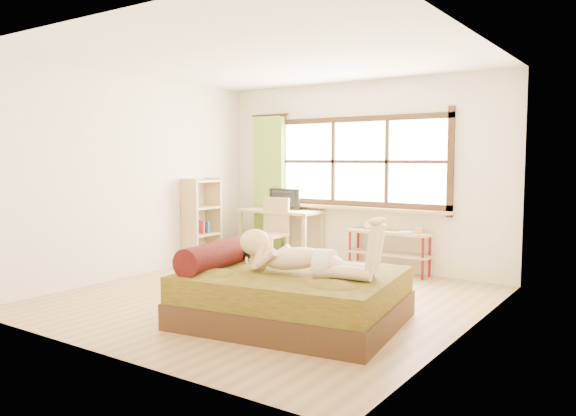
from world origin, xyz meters
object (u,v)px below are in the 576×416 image
Objects in this scene: bed at (288,294)px; bookshelf at (202,221)px; pipe_shelf at (390,242)px; kitten at (242,251)px; chair at (272,228)px; desk at (280,217)px; woman at (303,243)px.

bookshelf is at bearing 139.33° from bed.
pipe_shelf is (-0.15, 2.69, 0.17)m from bed.
bed is 0.76m from kitten.
chair is 1.08m from bookshelf.
bed is at bearing -32.94° from bookshelf.
bed is 1.71× the size of desk.
chair is at bearing 24.54° from bookshelf.
kitten is at bearing 161.68° from woman.
pipe_shelf is at bearing 3.94° from desk.
kitten is 2.68m from bookshelf.
kitten is (-0.67, 0.11, 0.35)m from bed.
woman is 1.09× the size of bookshelf.
pipe_shelf is at bearing 88.74° from woman.
desk is (-1.25, 2.46, 0.08)m from kitten.
woman reaches higher than kitten.
woman is 1.08× the size of desk.
desk is at bearing 118.19° from bed.
woman is 2.78m from pipe_shelf.
woman reaches higher than chair.
chair is at bearing -162.81° from pipe_shelf.
pipe_shelf is (-0.35, 2.73, -0.36)m from woman.
bookshelf reaches higher than kitten.
desk reaches higher than pipe_shelf.
chair is at bearing 123.25° from woman.
desk is at bearing 42.32° from bookshelf.
bed is at bearing -50.55° from chair.
pipe_shelf is 2.81m from bookshelf.
desk is (-1.92, 2.57, 0.43)m from bed.
woman is (0.20, -0.04, 0.53)m from bed.
bookshelf is (-2.12, 1.65, 0.03)m from kitten.
kitten is at bearing -100.15° from pipe_shelf.
chair reaches higher than bed.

